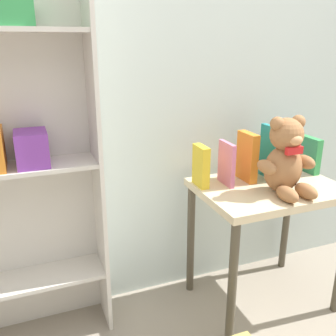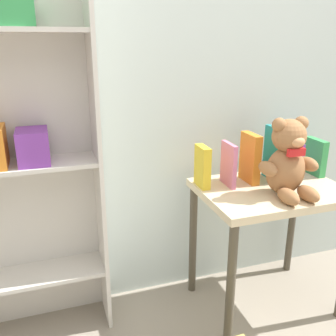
% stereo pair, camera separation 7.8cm
% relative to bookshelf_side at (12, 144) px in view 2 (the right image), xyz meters
% --- Properties ---
extents(wall_back, '(4.80, 0.06, 2.50)m').
position_rel_bookshelf_side_xyz_m(wall_back, '(0.83, 0.13, 0.33)').
color(wall_back, silver).
rests_on(wall_back, ground_plane).
extents(bookshelf_side, '(0.70, 0.23, 1.66)m').
position_rel_bookshelf_side_xyz_m(bookshelf_side, '(0.00, 0.00, 0.00)').
color(bookshelf_side, beige).
rests_on(bookshelf_side, ground_plane).
extents(display_table, '(0.68, 0.49, 0.66)m').
position_rel_bookshelf_side_xyz_m(display_table, '(1.14, -0.21, -0.36)').
color(display_table, beige).
rests_on(display_table, ground_plane).
extents(teddy_bear, '(0.27, 0.25, 0.35)m').
position_rel_bookshelf_side_xyz_m(teddy_bear, '(1.14, -0.30, -0.10)').
color(teddy_bear, '#99663D').
rests_on(teddy_bear, display_table).
extents(book_standing_yellow, '(0.04, 0.12, 0.20)m').
position_rel_bookshelf_side_xyz_m(book_standing_yellow, '(0.82, -0.09, -0.16)').
color(book_standing_yellow, gold).
rests_on(book_standing_yellow, display_table).
extents(book_standing_pink, '(0.02, 0.14, 0.21)m').
position_rel_bookshelf_side_xyz_m(book_standing_pink, '(0.95, -0.12, -0.15)').
color(book_standing_pink, '#D17093').
rests_on(book_standing_pink, display_table).
extents(book_standing_orange, '(0.04, 0.14, 0.24)m').
position_rel_bookshelf_side_xyz_m(book_standing_orange, '(1.07, -0.10, -0.14)').
color(book_standing_orange, orange).
rests_on(book_standing_orange, display_table).
extents(book_standing_teal, '(0.03, 0.15, 0.27)m').
position_rel_bookshelf_side_xyz_m(book_standing_teal, '(1.20, -0.11, -0.13)').
color(book_standing_teal, teal).
rests_on(book_standing_teal, display_table).
extents(book_standing_purple, '(0.03, 0.13, 0.18)m').
position_rel_bookshelf_side_xyz_m(book_standing_purple, '(1.32, -0.11, -0.17)').
color(book_standing_purple, purple).
rests_on(book_standing_purple, display_table).
extents(book_standing_green, '(0.04, 0.14, 0.19)m').
position_rel_bookshelf_side_xyz_m(book_standing_green, '(1.45, -0.11, -0.16)').
color(book_standing_green, '#33934C').
rests_on(book_standing_green, display_table).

